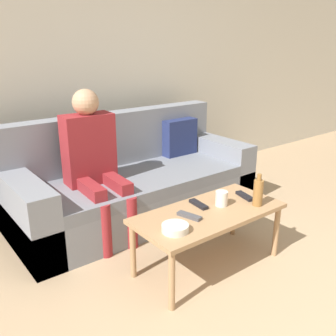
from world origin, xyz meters
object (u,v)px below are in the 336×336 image
Objects in this scene: tv_remote_0 at (189,216)px; person_adult at (93,154)px; cup_near at (221,198)px; bottle at (258,192)px; snack_bowl at (175,228)px; coffee_table at (209,217)px; tv_remote_1 at (245,196)px; tv_remote_2 at (199,204)px; couch at (134,184)px.

person_adult is at bearing 86.85° from tv_remote_0.
cup_near is 0.26m from bottle.
snack_bowl is at bearing -168.83° from cup_near.
coffee_table is 0.90× the size of person_adult.
person_adult is 1.21m from tv_remote_1.
tv_remote_1 is (0.37, 0.01, 0.06)m from coffee_table.
person_adult is 6.72× the size of tv_remote_2.
coffee_table is at bearing -93.31° from couch.
cup_near is (0.50, -0.93, -0.19)m from person_adult.
snack_bowl is (-0.73, -0.09, 0.01)m from tv_remote_1.
snack_bowl reaches higher than tv_remote_1.
couch is 13.03× the size of snack_bowl.
cup_near reaches higher than coffee_table.
snack_bowl is at bearing -160.03° from tv_remote_1.
coffee_table is 4.54× the size of bottle.
bottle is at bearing -76.84° from couch.
couch is 1.19m from snack_bowl.
tv_remote_1 is 0.38m from tv_remote_2.
coffee_table is at bearing -173.63° from cup_near.
person_adult is 11.17× the size of cup_near.
tv_remote_2 is at bearing 14.82° from tv_remote_0.
snack_bowl is (-0.19, -0.09, 0.01)m from tv_remote_0.
tv_remote_0 reaches higher than coffee_table.
couch reaches higher than cup_near.
bottle reaches higher than tv_remote_2.
tv_remote_1 is 1.06× the size of snack_bowl.
snack_bowl is at bearing 175.48° from bottle.
couch is 0.58m from person_adult.
coffee_table is 0.12m from tv_remote_2.
person_adult is at bearing -169.09° from couch.
tv_remote_2 is at bearing 143.24° from bottle.
person_adult reaches higher than snack_bowl.
tv_remote_1 is 1.01× the size of tv_remote_2.
coffee_table is 0.37m from tv_remote_1.
snack_bowl is (-0.36, -0.19, 0.01)m from tv_remote_2.
snack_bowl is at bearing -167.14° from coffee_table.
tv_remote_0 is at bearing 25.46° from snack_bowl.
tv_remote_0 is at bearing 177.02° from coffee_table.
coffee_table is 6.04× the size of tv_remote_2.
couch is at bearing 69.20° from snack_bowl.
couch is 1.07m from tv_remote_1.
cup_near is 0.59× the size of tv_remote_1.
couch reaches higher than snack_bowl.
couch is at bearing 86.69° from coffee_table.
coffee_table is at bearing -165.73° from tv_remote_1.
tv_remote_1 is (0.24, -0.00, -0.04)m from cup_near.
coffee_table is 6.33× the size of snack_bowl.
tv_remote_0 is 0.53m from bottle.
couch is 9.34× the size of bottle.
tv_remote_2 reaches higher than coffee_table.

